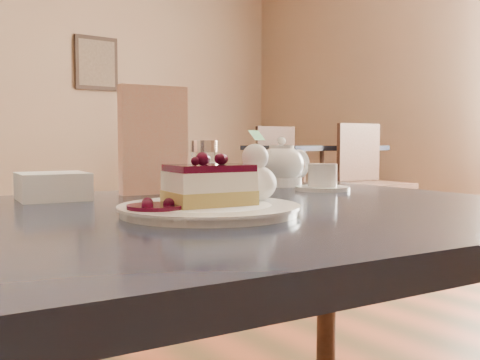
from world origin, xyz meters
TOP-DOWN VIEW (x-y plane):
  - main_table at (0.09, 0.22)m, footprint 1.17×0.84m
  - dessert_plate at (0.09, 0.17)m, footprint 0.24×0.24m
  - cheesecake_slice at (0.09, 0.17)m, footprint 0.12×0.09m
  - whipped_cream at (0.16, 0.17)m, footprint 0.06×0.06m
  - berry_sauce at (0.01, 0.17)m, footprint 0.07×0.07m
  - tea_set at (0.47, 0.44)m, footprint 0.15×0.23m
  - menu_card at (0.16, 0.47)m, footprint 0.13×0.04m
  - sugar_shaker at (0.27, 0.47)m, footprint 0.05×0.05m
  - napkin_stack at (-0.03, 0.48)m, footprint 0.12×0.12m
  - bg_table_far_right at (2.96, 2.96)m, footprint 1.07×1.83m

SIDE VIEW (x-z plane):
  - bg_table_far_right at x=2.96m, z-range -0.54..0.68m
  - main_table at x=0.09m, z-range 0.27..0.95m
  - dessert_plate at x=0.09m, z-range 0.68..0.70m
  - berry_sauce at x=0.01m, z-range 0.70..0.70m
  - napkin_stack at x=-0.03m, z-range 0.68..0.73m
  - whipped_cream at x=0.16m, z-range 0.69..0.75m
  - cheesecake_slice at x=0.09m, z-range 0.70..0.75m
  - tea_set at x=0.47m, z-range 0.67..0.77m
  - sugar_shaker at x=0.27m, z-range 0.68..0.78m
  - menu_card at x=0.16m, z-range 0.68..0.88m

